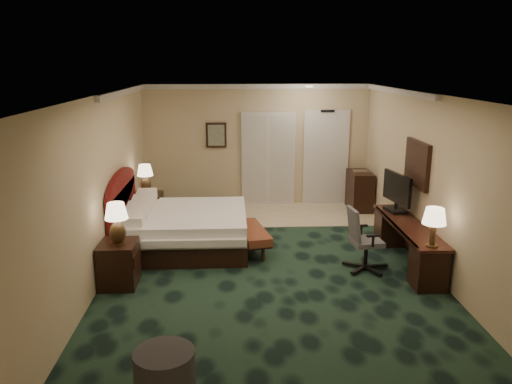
{
  "coord_description": "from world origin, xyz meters",
  "views": [
    {
      "loc": [
        -0.57,
        -7.25,
        3.16
      ],
      "look_at": [
        -0.18,
        0.6,
        1.11
      ],
      "focal_mm": 35.0,
      "sensor_mm": 36.0,
      "label": 1
    }
  ],
  "objects_px": {
    "lamp_far": "(145,179)",
    "nightstand_near": "(119,264)",
    "minibar": "(360,191)",
    "lamp_near": "(117,224)",
    "nightstand_far": "(148,211)",
    "ottoman": "(165,371)",
    "tv": "(397,193)",
    "desk_chair": "(367,239)",
    "bed": "(187,230)",
    "desk": "(407,244)",
    "bed_bench": "(252,240)"
  },
  "relations": [
    {
      "from": "nightstand_far",
      "to": "tv",
      "type": "distance_m",
      "value": 4.7
    },
    {
      "from": "tv",
      "to": "desk_chair",
      "type": "xyz_separation_m",
      "value": [
        -0.74,
        -0.93,
        -0.49
      ]
    },
    {
      "from": "desk",
      "to": "nightstand_near",
      "type": "bearing_deg",
      "value": -172.49
    },
    {
      "from": "nightstand_near",
      "to": "minibar",
      "type": "xyz_separation_m",
      "value": [
        4.45,
        3.64,
        0.1
      ]
    },
    {
      "from": "ottoman",
      "to": "lamp_near",
      "type": "bearing_deg",
      "value": 111.17
    },
    {
      "from": "lamp_near",
      "to": "nightstand_far",
      "type": "bearing_deg",
      "value": 90.42
    },
    {
      "from": "tv",
      "to": "lamp_near",
      "type": "bearing_deg",
      "value": -173.32
    },
    {
      "from": "ottoman",
      "to": "desk",
      "type": "distance_m",
      "value": 4.65
    },
    {
      "from": "desk_chair",
      "to": "lamp_near",
      "type": "bearing_deg",
      "value": 179.52
    },
    {
      "from": "nightstand_near",
      "to": "lamp_near",
      "type": "bearing_deg",
      "value": -62.92
    },
    {
      "from": "bed_bench",
      "to": "ottoman",
      "type": "relative_size",
      "value": 1.96
    },
    {
      "from": "nightstand_near",
      "to": "desk",
      "type": "xyz_separation_m",
      "value": [
        4.45,
        0.59,
        0.01
      ]
    },
    {
      "from": "bed",
      "to": "minibar",
      "type": "xyz_separation_m",
      "value": [
        3.59,
        2.16,
        0.1
      ]
    },
    {
      "from": "lamp_far",
      "to": "ottoman",
      "type": "relative_size",
      "value": 0.95
    },
    {
      "from": "desk",
      "to": "desk_chair",
      "type": "relative_size",
      "value": 2.27
    },
    {
      "from": "lamp_far",
      "to": "lamp_near",
      "type": "bearing_deg",
      "value": -88.9
    },
    {
      "from": "nightstand_near",
      "to": "lamp_near",
      "type": "relative_size",
      "value": 1.06
    },
    {
      "from": "tv",
      "to": "desk_chair",
      "type": "bearing_deg",
      "value": -138.93
    },
    {
      "from": "lamp_near",
      "to": "ottoman",
      "type": "height_order",
      "value": "lamp_near"
    },
    {
      "from": "nightstand_near",
      "to": "minibar",
      "type": "relative_size",
      "value": 0.76
    },
    {
      "from": "bed",
      "to": "desk_chair",
      "type": "xyz_separation_m",
      "value": [
        2.87,
        -1.11,
        0.18
      ]
    },
    {
      "from": "bed",
      "to": "bed_bench",
      "type": "bearing_deg",
      "value": -10.67
    },
    {
      "from": "bed",
      "to": "desk",
      "type": "distance_m",
      "value": 3.71
    },
    {
      "from": "nightstand_far",
      "to": "desk_chair",
      "type": "relative_size",
      "value": 0.67
    },
    {
      "from": "lamp_near",
      "to": "desk_chair",
      "type": "relative_size",
      "value": 0.61
    },
    {
      "from": "bed",
      "to": "lamp_far",
      "type": "height_order",
      "value": "lamp_far"
    },
    {
      "from": "lamp_far",
      "to": "desk_chair",
      "type": "bearing_deg",
      "value": -31.66
    },
    {
      "from": "bed",
      "to": "nightstand_far",
      "type": "bearing_deg",
      "value": 126.24
    },
    {
      "from": "desk_chair",
      "to": "bed_bench",
      "type": "bearing_deg",
      "value": 145.71
    },
    {
      "from": "bed",
      "to": "lamp_far",
      "type": "relative_size",
      "value": 3.59
    },
    {
      "from": "nightstand_far",
      "to": "bed_bench",
      "type": "relative_size",
      "value": 0.57
    },
    {
      "from": "nightstand_near",
      "to": "lamp_far",
      "type": "xyz_separation_m",
      "value": [
        -0.02,
        2.69,
        0.64
      ]
    },
    {
      "from": "lamp_near",
      "to": "desk",
      "type": "xyz_separation_m",
      "value": [
        4.42,
        0.64,
        -0.62
      ]
    },
    {
      "from": "lamp_far",
      "to": "desk_chair",
      "type": "xyz_separation_m",
      "value": [
        3.75,
        -2.31,
        -0.46
      ]
    },
    {
      "from": "desk",
      "to": "desk_chair",
      "type": "height_order",
      "value": "desk_chair"
    },
    {
      "from": "minibar",
      "to": "lamp_far",
      "type": "bearing_deg",
      "value": -167.99
    },
    {
      "from": "tv",
      "to": "desk_chair",
      "type": "distance_m",
      "value": 1.28
    },
    {
      "from": "minibar",
      "to": "ottoman",
      "type": "bearing_deg",
      "value": -119.6
    },
    {
      "from": "nightstand_near",
      "to": "ottoman",
      "type": "bearing_deg",
      "value": -68.69
    },
    {
      "from": "lamp_far",
      "to": "nightstand_near",
      "type": "bearing_deg",
      "value": -89.51
    },
    {
      "from": "nightstand_far",
      "to": "ottoman",
      "type": "xyz_separation_m",
      "value": [
        0.96,
        -5.12,
        -0.12
      ]
    },
    {
      "from": "nightstand_near",
      "to": "lamp_near",
      "type": "xyz_separation_m",
      "value": [
        0.03,
        -0.06,
        0.63
      ]
    },
    {
      "from": "desk_chair",
      "to": "lamp_far",
      "type": "bearing_deg",
      "value": 141.24
    },
    {
      "from": "bed",
      "to": "bed_bench",
      "type": "height_order",
      "value": "bed"
    },
    {
      "from": "lamp_near",
      "to": "minibar",
      "type": "distance_m",
      "value": 5.78
    },
    {
      "from": "lamp_far",
      "to": "desk",
      "type": "distance_m",
      "value": 4.98
    },
    {
      "from": "nightstand_far",
      "to": "ottoman",
      "type": "height_order",
      "value": "nightstand_far"
    },
    {
      "from": "desk",
      "to": "desk_chair",
      "type": "bearing_deg",
      "value": -163.45
    },
    {
      "from": "lamp_near",
      "to": "lamp_far",
      "type": "height_order",
      "value": "lamp_near"
    },
    {
      "from": "bed_bench",
      "to": "minibar",
      "type": "bearing_deg",
      "value": 31.88
    }
  ]
}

